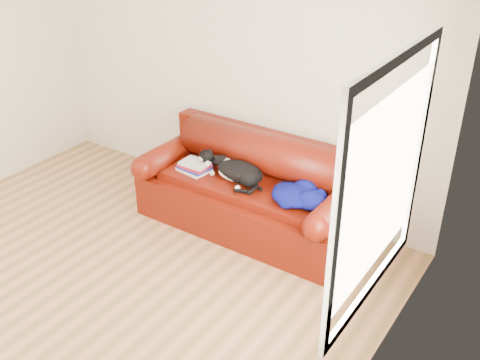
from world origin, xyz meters
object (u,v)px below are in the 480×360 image
object	(u,v)px
sofa_base	(248,204)
cat	(239,172)
book_stack	(195,166)
blanket	(298,195)

from	to	relation	value
sofa_base	cat	xyz separation A→B (m)	(-0.06, -0.07, 0.36)
sofa_base	book_stack	size ratio (longest dim) A/B	6.52
sofa_base	blanket	xyz separation A→B (m)	(0.57, -0.09, 0.33)
cat	blanket	size ratio (longest dim) A/B	1.12
book_stack	cat	bearing A→B (deg)	8.09
sofa_base	book_stack	world-z (taller)	book_stack
sofa_base	cat	world-z (taller)	cat
sofa_base	blanket	bearing A→B (deg)	-9.36
cat	book_stack	bearing A→B (deg)	-148.53
book_stack	cat	size ratio (longest dim) A/B	0.50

